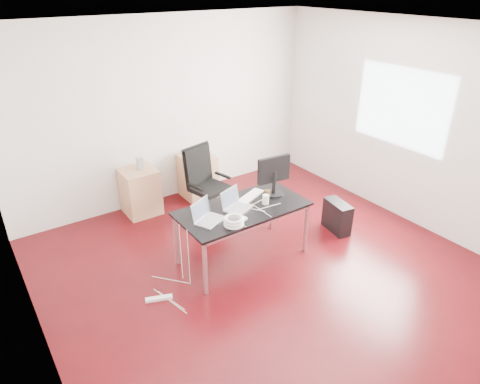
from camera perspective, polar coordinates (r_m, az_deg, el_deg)
room_shell at (r=4.69m, az=4.17°, el=3.66°), size 5.00×5.00×5.00m
desk at (r=5.22m, az=0.37°, el=-2.60°), size 1.60×0.80×0.73m
office_chair at (r=6.21m, az=-4.64°, el=1.58°), size 0.57×0.59×1.08m
filing_cabinet_left at (r=6.60m, az=-13.15°, el=0.06°), size 0.50×0.50×0.70m
filing_cabinet_right at (r=6.97m, az=-5.66°, el=2.14°), size 0.50×0.50×0.70m
pc_tower at (r=6.18m, az=12.82°, el=-3.20°), size 0.28×0.48×0.44m
wastebasket at (r=7.02m, az=-5.84°, el=0.43°), size 0.26×0.26×0.28m
power_strip at (r=5.02m, az=-10.75°, el=-13.77°), size 0.30×0.16×0.04m
laptop_left at (r=4.92m, az=-4.46°, el=-3.22°), size 0.41×0.37×0.23m
laptop_right at (r=5.16m, az=-0.63°, el=-1.61°), size 0.40×0.35×0.23m
monitor at (r=5.43m, az=4.52°, el=2.47°), size 0.45×0.26×0.51m
keyboard at (r=5.44m, az=1.42°, el=-0.57°), size 0.46×0.29×0.02m
cup_white at (r=5.27m, az=3.43°, el=-1.00°), size 0.10×0.10×0.12m
cup_brown at (r=5.43m, az=3.66°, el=-0.22°), size 0.10×0.10×0.10m
cable_coil at (r=4.81m, az=-0.84°, el=-3.93°), size 0.24×0.24×0.11m
power_adapter at (r=4.94m, az=0.46°, el=-3.59°), size 0.08×0.08×0.03m
speaker at (r=6.46m, az=-13.20°, el=3.76°), size 0.09×0.08×0.18m
navy_garment at (r=6.79m, az=-5.54°, el=5.09°), size 0.34×0.29×0.09m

